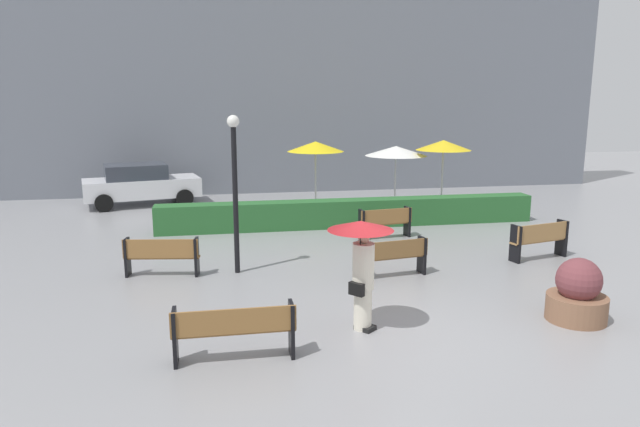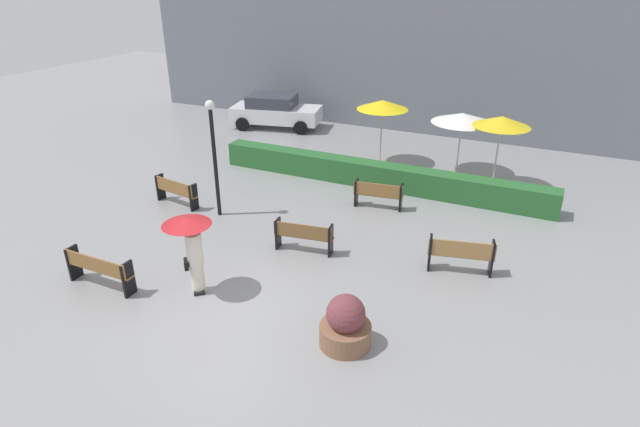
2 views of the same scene
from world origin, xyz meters
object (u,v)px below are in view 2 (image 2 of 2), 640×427
(bench_near_left, at_px, (98,268))
(patio_umbrella_yellow_far, at_px, (502,122))
(planter_pot, at_px, (345,324))
(parked_car, at_px, (275,111))
(patio_umbrella_yellow, at_px, (383,105))
(bench_mid_center, at_px, (304,235))
(bench_back_row, at_px, (378,193))
(patio_umbrella_white, at_px, (462,118))
(bench_far_left, at_px, (175,190))
(bench_far_right, at_px, (461,253))
(pedestrian_with_umbrella, at_px, (191,242))
(lamp_post, at_px, (214,146))

(bench_near_left, relative_size, patio_umbrella_yellow_far, 0.74)
(planter_pot, distance_m, parked_car, 16.29)
(patio_umbrella_yellow, height_order, patio_umbrella_yellow_far, patio_umbrella_yellow_far)
(bench_near_left, height_order, patio_umbrella_yellow, patio_umbrella_yellow)
(bench_mid_center, relative_size, planter_pot, 1.42)
(planter_pot, height_order, parked_car, parked_car)
(bench_back_row, height_order, planter_pot, planter_pot)
(planter_pot, bearing_deg, bench_back_row, 103.74)
(patio_umbrella_yellow_far, bearing_deg, patio_umbrella_yellow, 171.74)
(planter_pot, relative_size, patio_umbrella_yellow_far, 0.46)
(planter_pot, relative_size, parked_car, 0.26)
(bench_near_left, distance_m, patio_umbrella_white, 13.16)
(bench_near_left, xyz_separation_m, planter_pot, (6.21, 0.56, -0.03))
(patio_umbrella_yellow, bearing_deg, parked_car, 156.78)
(bench_far_left, relative_size, bench_back_row, 1.07)
(bench_far_right, bearing_deg, bench_far_left, 178.36)
(bench_back_row, xyz_separation_m, patio_umbrella_yellow, (-1.34, 4.06, 1.83))
(bench_far_left, relative_size, planter_pot, 1.46)
(bench_near_left, distance_m, planter_pot, 6.23)
(patio_umbrella_yellow, bearing_deg, bench_back_row, -71.74)
(patio_umbrella_yellow, relative_size, parked_car, 0.56)
(bench_near_left, bearing_deg, parked_car, 102.24)
(bench_far_left, distance_m, patio_umbrella_white, 10.42)
(bench_back_row, relative_size, patio_umbrella_white, 0.70)
(bench_mid_center, height_order, bench_far_right, bench_far_right)
(pedestrian_with_umbrella, xyz_separation_m, patio_umbrella_yellow, (1.02, 10.45, 0.99))
(bench_far_left, xyz_separation_m, patio_umbrella_yellow_far, (9.15, 5.99, 1.86))
(planter_pot, bearing_deg, bench_far_left, 151.98)
(pedestrian_with_umbrella, relative_size, lamp_post, 0.54)
(bench_mid_center, relative_size, parked_car, 0.37)
(pedestrian_with_umbrella, relative_size, patio_umbrella_white, 0.85)
(bench_far_right, xyz_separation_m, lamp_post, (-7.55, 0.24, 1.70))
(patio_umbrella_white, bearing_deg, patio_umbrella_yellow, -176.02)
(bench_near_left, xyz_separation_m, patio_umbrella_white, (6.22, 11.49, 1.60))
(bench_back_row, distance_m, bench_near_left, 8.55)
(bench_mid_center, bearing_deg, planter_pot, -50.86)
(patio_umbrella_yellow_far, bearing_deg, bench_near_left, -125.81)
(bench_mid_center, height_order, patio_umbrella_yellow, patio_umbrella_yellow)
(bench_mid_center, bearing_deg, patio_umbrella_yellow, 93.38)
(planter_pot, relative_size, lamp_post, 0.32)
(bench_far_right, relative_size, patio_umbrella_yellow, 0.66)
(bench_near_left, relative_size, patio_umbrella_white, 0.82)
(bench_far_right, height_order, patio_umbrella_white, patio_umbrella_white)
(pedestrian_with_umbrella, bearing_deg, bench_far_right, 32.64)
(bench_far_left, bearing_deg, bench_mid_center, -10.90)
(bench_far_right, distance_m, planter_pot, 4.13)
(bench_far_left, bearing_deg, lamp_post, -0.66)
(pedestrian_with_umbrella, distance_m, planter_pot, 4.09)
(lamp_post, bearing_deg, bench_near_left, -92.73)
(bench_far_left, relative_size, patio_umbrella_white, 0.74)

